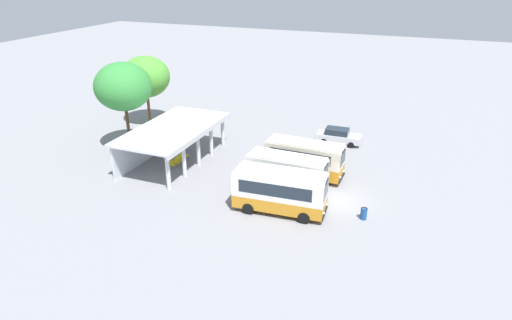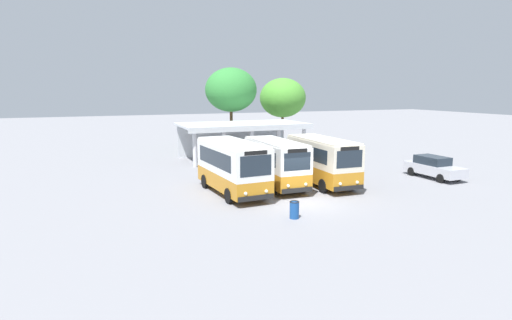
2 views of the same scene
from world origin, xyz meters
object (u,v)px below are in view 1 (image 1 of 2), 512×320
(waiting_chair_end_by_column, at_px, (173,164))
(waiting_chair_fourth_seat, at_px, (182,157))
(city_bus_nearest_orange, at_px, (280,190))
(waiting_chair_fifth_seat, at_px, (185,155))
(city_bus_second_in_row, at_px, (287,172))
(waiting_chair_second_from_end, at_px, (177,162))
(parked_car_flank, at_px, (338,136))
(waiting_chair_middle_seat, at_px, (179,159))
(litter_bin_apron, at_px, (364,214))
(city_bus_middle_cream, at_px, (305,158))

(waiting_chair_end_by_column, xyz_separation_m, waiting_chair_fourth_seat, (1.70, 0.02, 0.00))
(city_bus_nearest_orange, distance_m, waiting_chair_fifth_seat, 12.91)
(city_bus_second_in_row, height_order, waiting_chair_second_from_end, city_bus_second_in_row)
(parked_car_flank, relative_size, waiting_chair_middle_seat, 5.32)
(waiting_chair_middle_seat, relative_size, waiting_chair_fourth_seat, 1.00)
(waiting_chair_fourth_seat, bearing_deg, litter_bin_apron, -102.58)
(city_bus_nearest_orange, distance_m, city_bus_second_in_row, 3.28)
(city_bus_second_in_row, xyz_separation_m, waiting_chair_second_from_end, (0.80, 10.93, -1.23))
(city_bus_middle_cream, xyz_separation_m, waiting_chair_middle_seat, (-1.87, 11.53, -1.26))
(parked_car_flank, distance_m, waiting_chair_middle_seat, 16.65)
(city_bus_nearest_orange, xyz_separation_m, city_bus_middle_cream, (6.48, -0.05, -0.05))
(waiting_chair_middle_seat, height_order, waiting_chair_fifth_seat, same)
(waiting_chair_second_from_end, distance_m, waiting_chair_middle_seat, 0.57)
(city_bus_middle_cream, xyz_separation_m, waiting_chair_fourth_seat, (-1.30, 11.59, -1.26))
(city_bus_nearest_orange, xyz_separation_m, waiting_chair_fifth_seat, (5.75, 11.49, -1.30))
(city_bus_nearest_orange, height_order, waiting_chair_second_from_end, city_bus_nearest_orange)
(waiting_chair_second_from_end, bearing_deg, city_bus_middle_cream, -78.03)
(waiting_chair_end_by_column, relative_size, waiting_chair_second_from_end, 1.00)
(city_bus_nearest_orange, relative_size, waiting_chair_fifth_seat, 8.25)
(city_bus_middle_cream, height_order, parked_car_flank, city_bus_middle_cream)
(city_bus_nearest_orange, relative_size, parked_car_flank, 1.55)
(waiting_chair_end_by_column, height_order, waiting_chair_fourth_seat, same)
(city_bus_middle_cream, distance_m, waiting_chair_end_by_column, 12.02)
(city_bus_second_in_row, height_order, waiting_chair_fifth_seat, city_bus_second_in_row)
(waiting_chair_end_by_column, distance_m, waiting_chair_fifth_seat, 2.27)
(waiting_chair_end_by_column, height_order, waiting_chair_middle_seat, same)
(city_bus_middle_cream, distance_m, litter_bin_apron, 8.14)
(waiting_chair_second_from_end, height_order, waiting_chair_fifth_seat, same)
(waiting_chair_fourth_seat, relative_size, waiting_chair_fifth_seat, 1.00)
(parked_car_flank, xyz_separation_m, litter_bin_apron, (-14.12, -4.90, -0.37))
(city_bus_second_in_row, xyz_separation_m, waiting_chair_end_by_column, (0.24, 11.01, -1.23))
(city_bus_middle_cream, xyz_separation_m, waiting_chair_fifth_seat, (-0.73, 11.53, -1.26))
(waiting_chair_fourth_seat, height_order, litter_bin_apron, litter_bin_apron)
(waiting_chair_second_from_end, bearing_deg, parked_car_flank, -48.25)
(waiting_chair_second_from_end, bearing_deg, city_bus_second_in_row, -94.20)
(waiting_chair_second_from_end, relative_size, litter_bin_apron, 0.96)
(city_bus_second_in_row, distance_m, parked_car_flank, 12.28)
(city_bus_nearest_orange, bearing_deg, waiting_chair_second_from_end, 70.56)
(waiting_chair_middle_seat, distance_m, waiting_chair_fourth_seat, 0.57)
(city_bus_nearest_orange, relative_size, waiting_chair_second_from_end, 8.25)
(city_bus_nearest_orange, relative_size, city_bus_second_in_row, 1.08)
(waiting_chair_fifth_seat, bearing_deg, parked_car_flank, -52.90)
(litter_bin_apron, bearing_deg, city_bus_nearest_orange, 101.41)
(waiting_chair_second_from_end, height_order, waiting_chair_fourth_seat, same)
(parked_car_flank, distance_m, waiting_chair_fifth_seat, 15.94)
(city_bus_nearest_orange, height_order, waiting_chair_end_by_column, city_bus_nearest_orange)
(waiting_chair_end_by_column, xyz_separation_m, waiting_chair_second_from_end, (0.57, -0.07, 0.00))
(city_bus_second_in_row, relative_size, waiting_chair_second_from_end, 7.67)
(city_bus_second_in_row, relative_size, waiting_chair_end_by_column, 7.67)
(waiting_chair_end_by_column, bearing_deg, waiting_chair_middle_seat, -2.02)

